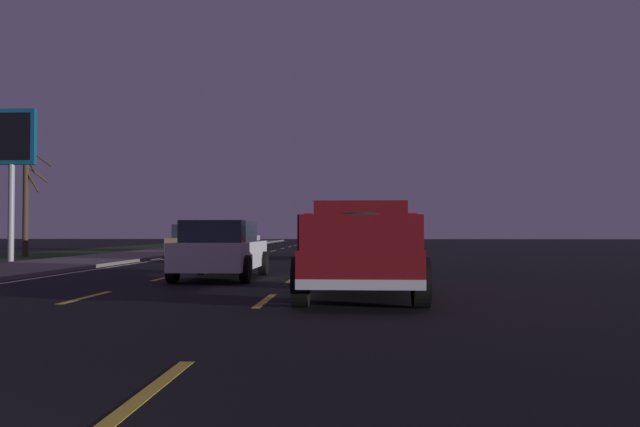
{
  "coord_description": "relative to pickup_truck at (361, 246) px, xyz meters",
  "views": [
    {
      "loc": [
        -2.38,
        -3.38,
        1.28
      ],
      "look_at": [
        9.8,
        -2.75,
        1.59
      ],
      "focal_mm": 37.58,
      "sensor_mm": 36.0,
      "label": 1
    }
  ],
  "objects": [
    {
      "name": "ground",
      "position": [
        16.37,
        3.5,
        -0.98
      ],
      "size": [
        144.0,
        144.0,
        0.0
      ],
      "primitive_type": "plane",
      "color": "black"
    },
    {
      "name": "sidewalk_shoulder",
      "position": [
        16.37,
        10.95,
        -0.92
      ],
      "size": [
        108.0,
        4.0,
        0.12
      ],
      "primitive_type": "cube",
      "color": "slate",
      "rests_on": "ground"
    },
    {
      "name": "grass_verge",
      "position": [
        16.37,
        15.95,
        -0.98
      ],
      "size": [
        108.0,
        6.0,
        0.01
      ],
      "primitive_type": "cube",
      "color": "#1E3819",
      "rests_on": "ground"
    },
    {
      "name": "lane_markings",
      "position": [
        19.77,
        6.57,
        -0.98
      ],
      "size": [
        108.02,
        7.04,
        0.01
      ],
      "color": "yellow",
      "rests_on": "ground"
    },
    {
      "name": "pickup_truck",
      "position": [
        0.0,
        0.0,
        0.0
      ],
      "size": [
        5.44,
        2.32,
        1.87
      ],
      "color": "maroon",
      "rests_on": "ground"
    },
    {
      "name": "sedan_white",
      "position": [
        4.59,
        3.65,
        -0.2
      ],
      "size": [
        4.42,
        2.05,
        1.54
      ],
      "color": "silver",
      "rests_on": "ground"
    },
    {
      "name": "sedan_red",
      "position": [
        16.33,
        -0.12,
        -0.2
      ],
      "size": [
        4.41,
        2.04,
        1.54
      ],
      "color": "maroon",
      "rests_on": "ground"
    },
    {
      "name": "sedan_silver",
      "position": [
        26.56,
        6.99,
        -0.2
      ],
      "size": [
        4.43,
        2.07,
        1.54
      ],
      "color": "#B2B5BA",
      "rests_on": "ground"
    },
    {
      "name": "sedan_tan",
      "position": [
        15.39,
        6.82,
        -0.2
      ],
      "size": [
        4.42,
        2.06,
        1.54
      ],
      "color": "#9E845B",
      "rests_on": "ground"
    },
    {
      "name": "gas_price_sign",
      "position": [
        12.61,
        13.61,
        3.54
      ],
      "size": [
        0.27,
        1.9,
        6.08
      ],
      "color": "#99999E",
      "rests_on": "ground"
    },
    {
      "name": "bare_tree_far",
      "position": [
        19.05,
        16.22,
        1.98
      ],
      "size": [
        1.62,
        1.26,
        5.56
      ],
      "color": "#423323",
      "rests_on": "ground"
    }
  ]
}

